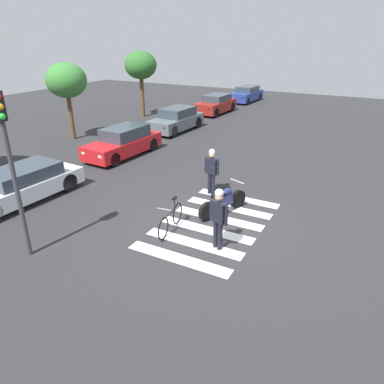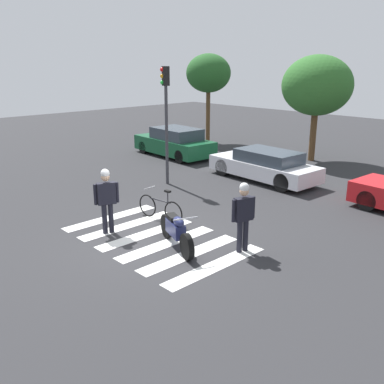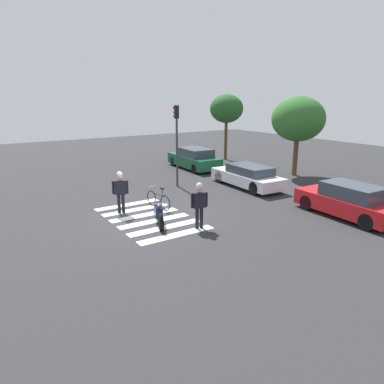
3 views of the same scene
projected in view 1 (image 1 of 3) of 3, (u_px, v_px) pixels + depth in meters
The scene contains 14 objects.
ground_plane at pixel (213, 224), 11.74m from camera, with size 60.00×60.00×0.00m, color #2B2B2D.
police_motorcycle at pixel (223, 201), 12.22m from camera, with size 2.06×0.99×1.05m.
leaning_bicycle at pixel (171, 220), 11.19m from camera, with size 1.78×0.46×1.01m.
officer_on_foot at pixel (218, 214), 9.99m from camera, with size 0.37×0.65×1.86m.
officer_by_motorcycle at pixel (212, 168), 13.51m from camera, with size 0.32×0.66×1.82m.
crosswalk_stripes at pixel (213, 224), 11.74m from camera, with size 4.95×3.12×0.01m.
car_white_van at pixel (20, 185), 13.13m from camera, with size 4.75×1.99×1.26m.
car_red_convertible at pixel (124, 142), 18.11m from camera, with size 4.42×1.89×1.45m.
car_grey_coupe at pixel (176, 120), 22.82m from camera, with size 4.25×1.93×1.44m.
car_maroon_wagon at pixel (216, 104), 27.88m from camera, with size 4.16×1.94×1.41m.
car_blue_hatchback at pixel (247, 94), 32.70m from camera, with size 4.20×1.89×1.37m.
traffic_light_pole at pixel (9, 152), 8.91m from camera, with size 0.32×0.36×4.49m.
street_tree_far at pixel (66, 81), 19.95m from camera, with size 2.25×2.25×4.29m.
street_tree_end at pixel (141, 66), 25.57m from camera, with size 2.28×2.28×4.64m.
Camera 1 is at (-9.44, -4.24, 5.69)m, focal length 33.58 mm.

